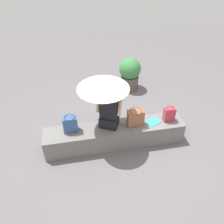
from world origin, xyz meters
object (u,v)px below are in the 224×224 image
tote_bag_canvas (169,114)px  handbag_black (70,124)px  planter_near (130,73)px  person_seated (109,110)px  magazine (153,122)px  parasol (103,83)px  shoulder_bag_spare (135,118)px

tote_bag_canvas → handbag_black: bearing=178.5°
tote_bag_canvas → planter_near: bearing=97.8°
person_seated → magazine: size_ratio=3.21×
parasol → magazine: parasol is taller
tote_bag_canvas → shoulder_bag_spare: shoulder_bag_spare is taller
person_seated → parasol: parasol is taller
tote_bag_canvas → person_seated: bearing=176.9°
planter_near → tote_bag_canvas: bearing=-82.2°
person_seated → parasol: bearing=166.2°
parasol → magazine: (0.98, -0.09, -0.95)m
handbag_black → shoulder_bag_spare: 1.24m
person_seated → shoulder_bag_spare: bearing=-9.3°
parasol → tote_bag_canvas: size_ratio=3.49×
handbag_black → magazine: (1.62, -0.05, -0.16)m
handbag_black → planter_near: planter_near is taller
shoulder_bag_spare → magazine: shoulder_bag_spare is taller
person_seated → tote_bag_canvas: (1.19, -0.07, -0.24)m
handbag_black → planter_near: size_ratio=0.39×
person_seated → tote_bag_canvas: 1.22m
handbag_black → planter_near: (1.65, 1.97, -0.15)m
tote_bag_canvas → magazine: (-0.31, -0.00, -0.15)m
tote_bag_canvas → planter_near: 2.04m
shoulder_bag_spare → tote_bag_canvas: bearing=1.3°
parasol → handbag_black: (-0.64, -0.04, -0.79)m
handbag_black → tote_bag_canvas: size_ratio=1.09×
parasol → shoulder_bag_spare: (0.59, -0.10, -0.78)m
parasol → tote_bag_canvas: (1.29, -0.09, -0.80)m
person_seated → magazine: (0.88, -0.07, -0.38)m
tote_bag_canvas → magazine: bearing=-179.5°
tote_bag_canvas → magazine: 0.34m
parasol → shoulder_bag_spare: parasol is taller
person_seated → planter_near: (0.92, 1.95, -0.38)m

